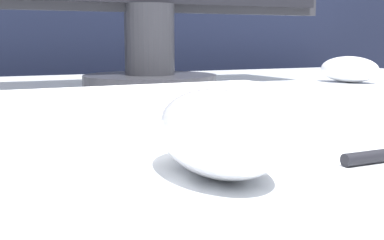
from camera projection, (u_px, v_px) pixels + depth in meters
The scene contains 4 objects.
partition_panel at pixel (18, 160), 1.19m from camera, with size 5.00×0.03×1.12m.
computer_mouse_near at pixel (217, 132), 0.29m from camera, with size 0.07×0.11×0.05m.
keyboard at pixel (83, 107), 0.49m from camera, with size 0.46×0.16×0.02m.
computer_mouse_far at pixel (349, 69), 0.88m from camera, with size 0.09×0.11×0.04m.
Camera 1 is at (-0.14, -0.51, 0.83)m, focal length 50.00 mm.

